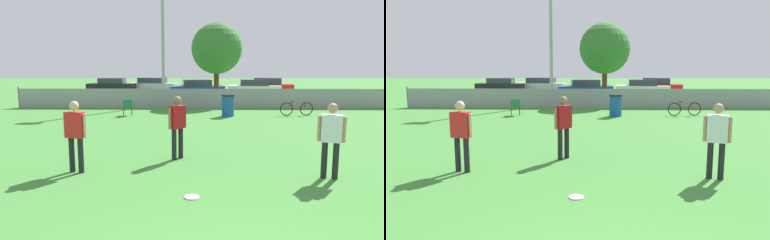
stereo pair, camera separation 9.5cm
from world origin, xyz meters
TOP-DOWN VIEW (x-y plane):
  - fence_backline at (0.00, 18.00)m, footprint 21.30×0.07m
  - light_pole at (-2.47, 19.68)m, footprint 0.90×0.36m
  - tree_near_pole at (0.79, 20.04)m, footprint 3.10×3.10m
  - player_thrower_red at (-0.89, 6.57)m, footprint 0.46×0.46m
  - player_defender_red at (-3.19, 5.28)m, footprint 0.57×0.32m
  - player_receiver_white at (2.57, 4.89)m, footprint 0.57×0.34m
  - frisbee_disc at (-0.46, 3.64)m, footprint 0.29×0.29m
  - folding_chair_sideline at (-3.77, 14.79)m, footprint 0.54×0.54m
  - bicycle_sideline at (4.46, 14.98)m, footprint 1.64×0.44m
  - trash_bin at (1.09, 14.69)m, footprint 0.61×0.61m
  - parked_car_dark at (-7.79, 29.20)m, footprint 4.17×1.83m
  - parked_car_silver at (-4.36, 29.69)m, footprint 4.63×2.58m
  - parked_car_blue at (-0.44, 25.04)m, footprint 4.20×2.22m
  - parked_car_white at (3.98, 25.86)m, footprint 4.16×2.05m
  - parked_car_red at (5.26, 27.14)m, footprint 4.30×2.34m

SIDE VIEW (x-z plane):
  - frisbee_disc at x=-0.46m, z-range 0.00..0.03m
  - bicycle_sideline at x=4.46m, z-range -0.01..0.69m
  - folding_chair_sideline at x=-3.77m, z-range 0.07..0.87m
  - trash_bin at x=1.09m, z-range 0.00..1.05m
  - fence_backline at x=0.00m, z-range -0.05..1.16m
  - parked_car_dark at x=-7.79m, z-range -0.01..1.26m
  - parked_car_silver at x=-4.36m, z-range -0.01..1.27m
  - parked_car_white at x=3.98m, z-range -0.01..1.28m
  - parked_car_blue at x=-0.44m, z-range -0.01..1.31m
  - parked_car_red at x=5.26m, z-range -0.01..1.35m
  - player_thrower_red at x=-0.89m, z-range 0.14..1.82m
  - player_defender_red at x=-3.19m, z-range 0.14..1.82m
  - player_receiver_white at x=2.57m, z-range 0.14..1.82m
  - tree_near_pole at x=0.79m, z-range 0.92..5.89m
  - light_pole at x=-2.47m, z-range 0.77..9.82m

